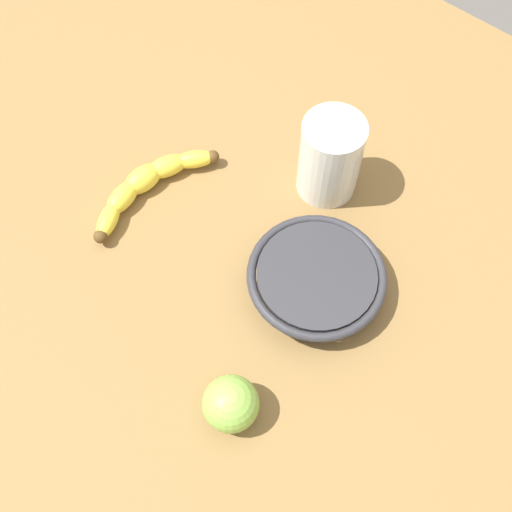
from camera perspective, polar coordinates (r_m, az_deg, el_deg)
name	(u,v)px	position (r cm, az deg, el deg)	size (l,w,h in cm)	color
wooden_tabletop	(205,229)	(87.92, -4.66, 2.47)	(120.00, 120.00, 3.00)	brown
banana	(147,184)	(89.20, -9.96, 6.56)	(8.25, 21.55, 3.49)	yellow
smoothie_glass	(330,159)	(85.67, 6.79, 8.82)	(8.50, 8.50, 12.58)	silver
ceramic_bowl	(316,279)	(79.77, 5.53, -2.15)	(17.83, 17.83, 4.27)	#2D2D33
green_apple_fruit	(231,404)	(73.08, -2.34, -13.40)	(6.67, 6.67, 6.67)	#84B747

